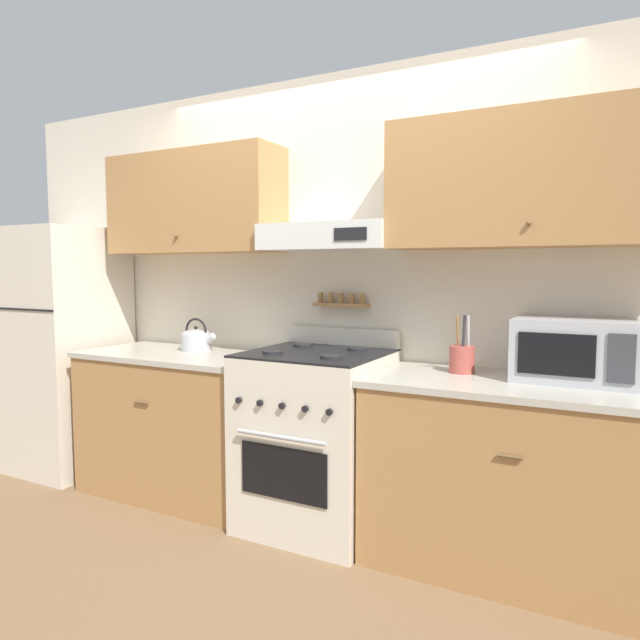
% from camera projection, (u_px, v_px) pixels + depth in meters
% --- Properties ---
extents(ground_plane, '(16.00, 16.00, 0.00)m').
position_uv_depth(ground_plane, '(286.00, 549.00, 2.89)').
color(ground_plane, brown).
extents(wall_back, '(5.20, 0.46, 2.55)m').
position_uv_depth(wall_back, '(348.00, 260.00, 3.30)').
color(wall_back, beige).
rests_on(wall_back, ground_plane).
extents(counter_left, '(1.23, 0.68, 0.90)m').
position_uv_depth(counter_left, '(182.00, 422.00, 3.61)').
color(counter_left, '#AD7A47').
rests_on(counter_left, ground_plane).
extents(counter_right, '(1.42, 0.68, 0.90)m').
position_uv_depth(counter_right, '(521.00, 477.00, 2.65)').
color(counter_right, '#AD7A47').
rests_on(counter_right, ground_plane).
extents(stove_range, '(0.72, 0.72, 1.07)m').
position_uv_depth(stove_range, '(316.00, 438.00, 3.13)').
color(stove_range, beige).
rests_on(stove_range, ground_plane).
extents(refrigerator, '(0.78, 0.70, 1.70)m').
position_uv_depth(refrigerator, '(61.00, 349.00, 4.06)').
color(refrigerator, beige).
rests_on(refrigerator, ground_plane).
extents(tea_kettle, '(0.25, 0.19, 0.21)m').
position_uv_depth(tea_kettle, '(196.00, 339.00, 3.64)').
color(tea_kettle, '#B7B7BC').
rests_on(tea_kettle, counter_left).
extents(microwave, '(0.53, 0.36, 0.29)m').
position_uv_depth(microwave, '(575.00, 350.00, 2.62)').
color(microwave, '#ADAFB5').
rests_on(microwave, counter_right).
extents(utensil_crock, '(0.13, 0.13, 0.29)m').
position_uv_depth(utensil_crock, '(462.00, 358.00, 2.85)').
color(utensil_crock, '#B24C42').
rests_on(utensil_crock, counter_right).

